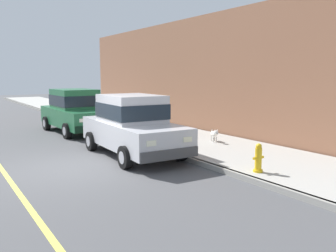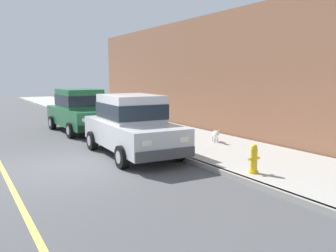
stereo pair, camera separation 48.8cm
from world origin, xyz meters
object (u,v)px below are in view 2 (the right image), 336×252
car_green_sedan (80,110)px  dog_white (216,134)px  car_silver_sedan (132,124)px  fire_hydrant (254,160)px

car_green_sedan → dog_white: car_green_sedan is taller
car_silver_sedan → dog_white: car_silver_sedan is taller
car_green_sedan → fire_hydrant: size_ratio=6.42×
car_green_sedan → dog_white: size_ratio=6.56×
dog_white → car_green_sedan: bearing=119.0°
car_green_sedan → dog_white: 6.60m
car_green_sedan → car_silver_sedan: bearing=-90.1°
car_green_sedan → fire_hydrant: bearing=-81.3°
car_green_sedan → fire_hydrant: (1.44, -9.46, -0.51)m
car_silver_sedan → fire_hydrant: 4.24m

